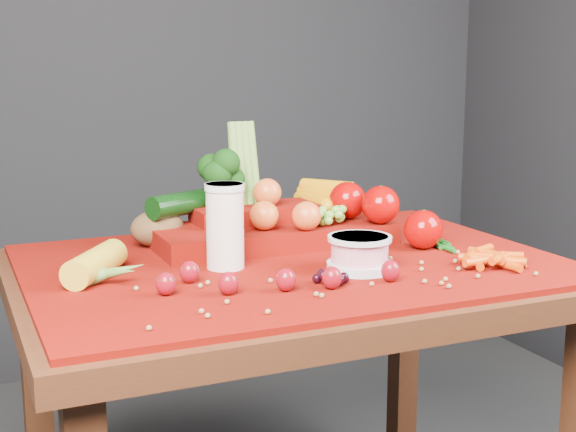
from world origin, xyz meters
name	(u,v)px	position (x,y,z in m)	size (l,w,h in m)	color
table	(292,311)	(0.00, 0.00, 0.66)	(1.10, 0.80, 0.75)	#351A0C
red_cloth	(292,263)	(0.00, 0.00, 0.76)	(1.05, 0.75, 0.01)	#730403
milk_glass	(225,223)	(-0.14, 0.00, 0.85)	(0.08, 0.08, 0.17)	silver
yogurt_bowl	(359,252)	(0.09, -0.13, 0.80)	(0.13, 0.13, 0.07)	silver
strawberry_scatter	(266,276)	(-0.13, -0.17, 0.79)	(0.44, 0.18, 0.05)	maroon
dark_grape_cluster	(332,277)	(-0.01, -0.19, 0.78)	(0.06, 0.05, 0.03)	black
soybean_scatter	(337,283)	(0.00, -0.20, 0.77)	(0.84, 0.24, 0.01)	olive
corn_ear	(103,271)	(-0.38, -0.01, 0.78)	(0.25, 0.27, 0.06)	yellow
potato	(158,228)	(-0.22, 0.23, 0.80)	(0.12, 0.09, 0.08)	brown
baby_carrot_pile	(487,258)	(0.33, -0.20, 0.78)	(0.17, 0.17, 0.03)	#CC3E07
green_bean_pile	(442,243)	(0.36, -0.01, 0.77)	(0.14, 0.12, 0.01)	#155C17
produce_mound	(285,217)	(0.05, 0.15, 0.82)	(0.59, 0.37, 0.27)	#730403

